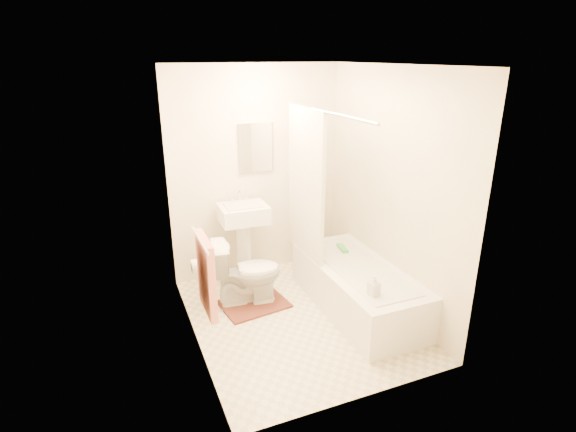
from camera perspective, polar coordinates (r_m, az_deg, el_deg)
name	(u,v)px	position (r m, az deg, el deg)	size (l,w,h in m)	color
floor	(298,318)	(4.60, 1.22, -12.80)	(2.40, 2.40, 0.00)	beige
ceiling	(300,65)	(3.87, 1.49, 18.64)	(2.40, 2.40, 0.00)	white
wall_back	(256,173)	(5.15, -4.05, 5.42)	(2.00, 0.02, 2.40)	beige
wall_left	(188,218)	(3.81, -12.57, -0.31)	(0.02, 2.40, 2.40)	beige
wall_right	(391,192)	(4.56, 12.95, 3.01)	(0.02, 2.40, 2.40)	beige
mirror	(256,148)	(5.07, -4.06, 8.65)	(0.40, 0.03, 0.55)	white
curtain_rod	(325,112)	(4.12, 4.78, 13.08)	(0.03, 0.03, 1.70)	silver
shower_curtain	(306,184)	(4.63, 2.26, 4.02)	(0.04, 0.80, 1.55)	silver
towel_bar	(200,240)	(3.62, -11.10, -2.98)	(0.02, 0.02, 0.60)	silver
towel	(206,275)	(3.76, -10.33, -7.41)	(0.06, 0.45, 0.66)	#CC7266
toilet_paper	(198,266)	(4.12, -11.40, -6.18)	(0.12, 0.12, 0.11)	white
toilet	(247,273)	(4.70, -5.27, -7.20)	(0.40, 0.71, 0.70)	white
sink	(244,241)	(5.08, -5.61, -3.12)	(0.52, 0.41, 1.01)	white
bathtub	(357,288)	(4.70, 8.77, -9.01)	(0.72, 1.66, 0.47)	white
bath_mat	(254,304)	(4.82, -4.33, -11.07)	(0.67, 0.50, 0.02)	#4B2C20
soap_bottle	(374,286)	(4.06, 10.86, -8.72)	(0.09, 0.09, 0.19)	white
scrub_brush	(342,249)	(4.94, 6.92, -4.13)	(0.06, 0.21, 0.04)	green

